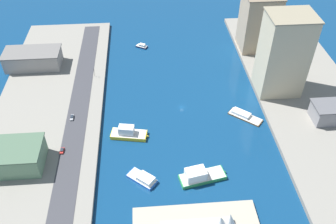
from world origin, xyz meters
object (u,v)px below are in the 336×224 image
at_px(terminal_long_green, 15,157).
at_px(carpark_squat_concrete, 33,59).
at_px(catamaran_blue, 143,179).
at_px(sedan_silver, 72,117).
at_px(pickup_red, 62,150).
at_px(traffic_light_waterfront, 94,71).
at_px(ferry_green_doubledeck, 200,176).
at_px(ferry_yellow_fast, 128,133).
at_px(apartment_midrise_tan, 259,22).
at_px(patrol_launch_navy, 142,46).
at_px(office_block_beige, 283,54).
at_px(barge_flat_brown, 244,115).

distance_m(terminal_long_green, carpark_squat_concrete, 99.75).
xyz_separation_m(catamaran_blue, terminal_long_green, (68.78, -14.29, 7.77)).
bearing_deg(sedan_silver, pickup_red, 85.63).
xyz_separation_m(catamaran_blue, traffic_light_waterfront, (32.86, -96.20, 5.51)).
bearing_deg(carpark_squat_concrete, ferry_green_doubledeck, 133.63).
height_order(ferry_yellow_fast, apartment_midrise_tan, apartment_midrise_tan).
height_order(patrol_launch_navy, apartment_midrise_tan, apartment_midrise_tan).
xyz_separation_m(terminal_long_green, carpark_squat_concrete, (10.47, -99.20, -0.23)).
distance_m(patrol_launch_navy, terminal_long_green, 143.78).
relative_size(patrol_launch_navy, apartment_midrise_tan, 0.23).
height_order(patrol_launch_navy, ferry_yellow_fast, ferry_yellow_fast).
bearing_deg(terminal_long_green, patrol_launch_navy, -119.72).
bearing_deg(ferry_yellow_fast, carpark_squat_concrete, -47.92).
bearing_deg(traffic_light_waterfront, catamaran_blue, 108.86).
relative_size(ferry_yellow_fast, pickup_red, 5.09).
bearing_deg(ferry_yellow_fast, traffic_light_waterfront, -68.12).
bearing_deg(ferry_yellow_fast, pickup_red, 18.25).
bearing_deg(traffic_light_waterfront, office_block_beige, 168.90).
bearing_deg(traffic_light_waterfront, terminal_long_green, 66.32).
height_order(pickup_red, traffic_light_waterfront, traffic_light_waterfront).
bearing_deg(apartment_midrise_tan, patrol_launch_navy, -6.73).
bearing_deg(catamaran_blue, barge_flat_brown, -144.74).
xyz_separation_m(ferry_green_doubledeck, apartment_midrise_tan, (-64.17, -129.52, 22.17)).
xyz_separation_m(sedan_silver, traffic_light_waterfront, (-10.95, -45.52, 3.42)).
bearing_deg(terminal_long_green, carpark_squat_concrete, -83.97).
distance_m(ferry_yellow_fast, traffic_light_waterfront, 66.36).
height_order(office_block_beige, pickup_red, office_block_beige).
bearing_deg(pickup_red, ferry_green_doubledeck, 162.71).
bearing_deg(carpark_squat_concrete, catamaran_blue, 124.93).
relative_size(patrol_launch_navy, catamaran_blue, 0.59).
height_order(ferry_yellow_fast, pickup_red, ferry_yellow_fast).
relative_size(ferry_green_doubledeck, pickup_red, 5.79).
relative_size(apartment_midrise_tan, traffic_light_waterfront, 6.84).
bearing_deg(sedan_silver, terminal_long_green, 55.55).
xyz_separation_m(office_block_beige, pickup_red, (140.24, 48.96, -26.97)).
bearing_deg(office_block_beige, barge_flat_brown, 41.09).
bearing_deg(ferry_yellow_fast, ferry_green_doubledeck, 136.75).
relative_size(ferry_green_doubledeck, apartment_midrise_tan, 0.61).
xyz_separation_m(ferry_yellow_fast, catamaran_blue, (-8.19, 34.77, -0.94)).
xyz_separation_m(barge_flat_brown, sedan_silver, (110.04, -3.86, 2.55)).
bearing_deg(traffic_light_waterfront, patrol_launch_navy, -129.50).
bearing_deg(patrol_launch_navy, barge_flat_brown, 124.72).
xyz_separation_m(patrol_launch_navy, catamaran_blue, (2.39, 138.95, 0.43)).
bearing_deg(office_block_beige, ferry_green_doubledeck, 48.67).
relative_size(catamaran_blue, pickup_red, 3.69).
distance_m(apartment_midrise_tan, sedan_silver, 159.91).
bearing_deg(sedan_silver, ferry_yellow_fast, 155.94).
height_order(carpark_squat_concrete, office_block_beige, office_block_beige).
xyz_separation_m(patrol_launch_navy, traffic_light_waterfront, (35.24, 42.75, 5.94)).
relative_size(pickup_red, traffic_light_waterfront, 0.73).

